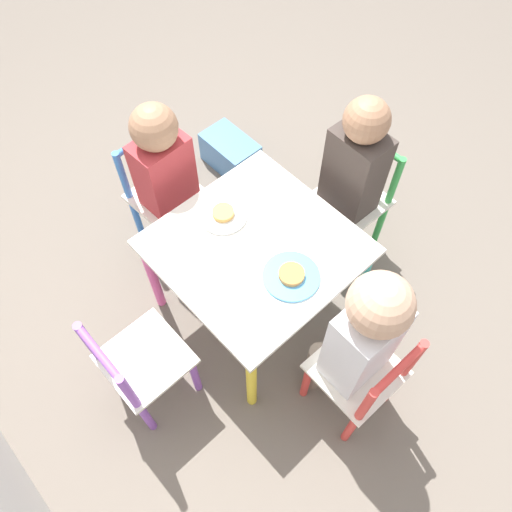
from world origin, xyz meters
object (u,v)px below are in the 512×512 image
child_right (167,172)px  storage_bin (230,153)px  kids_table (256,255)px  plate_right (223,214)px  chair_purple (140,365)px  plate_left (291,276)px  chair_green (353,200)px  chair_red (361,377)px  chair_blue (164,197)px  child_front (351,173)px  child_left (360,336)px

child_right → storage_bin: child_right is taller
kids_table → plate_right: (0.17, 0.00, 0.07)m
chair_purple → kids_table: bearing=-90.0°
plate_left → chair_purple: bearing=72.0°
chair_green → plate_left: 0.58m
chair_red → plate_left: 0.40m
storage_bin → plate_left: bearing=152.0°
chair_green → chair_purple: same height
chair_red → kids_table: bearing=-90.0°
chair_blue → chair_green: size_ratio=1.00×
chair_red → chair_blue: bearing=-87.6°
kids_table → plate_right: 0.18m
child_right → chair_red: bearing=-92.6°
storage_bin → plate_right: bearing=138.1°
chair_blue → plate_left: (-0.69, -0.03, 0.20)m
child_right → plate_left: size_ratio=4.01×
plate_right → child_front: bearing=-111.6°
plate_left → chair_blue: bearing=2.4°
child_left → plate_left: (0.29, -0.01, -0.04)m
chair_red → child_right: 1.00m
chair_red → plate_left: bearing=-90.8°
kids_table → chair_blue: chair_blue is taller
child_left → chair_blue: bearing=-87.4°
chair_purple → plate_right: bearing=-72.1°
chair_purple → storage_bin: 1.18m
storage_bin → chair_blue: bearing=106.4°
chair_red → chair_purple: (0.52, 0.51, 0.00)m
chair_purple → child_right: child_right is taller
chair_red → child_right: child_right is taller
kids_table → plate_left: 0.18m
kids_table → chair_red: 0.54m
kids_table → chair_blue: 0.54m
chair_green → child_right: 0.75m
child_front → storage_bin: child_front is taller
child_right → plate_left: bearing=-90.9°
chair_purple → plate_left: (-0.17, -0.52, 0.20)m
chair_red → plate_left: (0.35, -0.01, 0.20)m
plate_left → child_left: bearing=177.4°
plate_right → chair_blue: bearing=4.7°
chair_green → child_front: child_front is taller
plate_right → storage_bin: size_ratio=0.63×
chair_red → child_front: child_front is taller
chair_blue → chair_purple: same height
child_front → plate_right: size_ratio=4.71×
chair_red → child_left: child_left is taller
child_right → child_front: 0.68m
child_right → child_left: (-0.92, -0.01, 0.04)m
chair_red → chair_green: 0.73m
child_left → chair_purple: bearing=-40.8°
chair_green → kids_table: bearing=-90.0°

